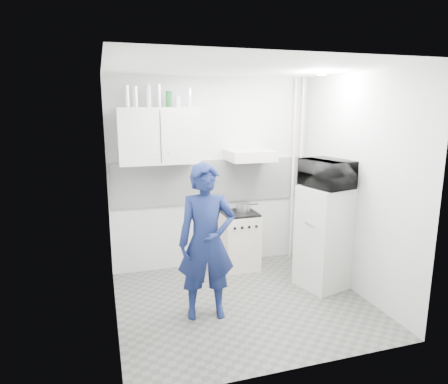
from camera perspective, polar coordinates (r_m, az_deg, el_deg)
name	(u,v)px	position (r m, az deg, el deg)	size (l,w,h in m)	color
floor	(243,303)	(4.77, 2.70, -15.50)	(2.80, 2.80, 0.00)	#5A5A53
ceiling	(245,67)	(4.24, 3.06, 17.39)	(2.80, 2.80, 0.00)	white
wall_back	(213,174)	(5.49, -1.62, 2.58)	(2.80, 2.80, 0.00)	silver
wall_left	(110,201)	(4.07, -15.99, -1.26)	(2.60, 2.60, 0.00)	silver
wall_right	(355,185)	(4.97, 18.20, 0.97)	(2.60, 2.60, 0.00)	silver
person	(207,242)	(4.19, -2.51, -7.16)	(0.60, 0.40, 1.66)	#131D49
stove	(239,241)	(5.58, 2.19, -7.00)	(0.48, 0.48, 0.77)	beige
fridge	(324,238)	(5.08, 14.07, -6.35)	(0.52, 0.52, 1.26)	silver
stove_top	(239,213)	(5.46, 2.23, -3.04)	(0.46, 0.46, 0.03)	black
saucepan	(243,207)	(5.50, 2.74, -2.21)	(0.19, 0.19, 0.11)	silver
microwave	(327,174)	(4.89, 14.55, 2.56)	(0.41, 0.60, 0.33)	black
bottle_a	(127,96)	(5.05, -13.70, 13.14)	(0.06, 0.06, 0.26)	silver
bottle_b	(135,97)	(5.06, -12.56, 13.13)	(0.06, 0.06, 0.25)	silver
bottle_c	(148,96)	(5.08, -10.77, 13.32)	(0.06, 0.06, 0.27)	#B2B7BC
bottle_d	(159,96)	(5.10, -9.31, 13.42)	(0.06, 0.06, 0.28)	silver
canister_a	(169,99)	(5.11, -7.87, 13.01)	(0.08, 0.08, 0.20)	#144C1E
canister_b	(178,102)	(5.13, -6.62, 12.70)	(0.07, 0.07, 0.14)	#B2B7BC
bottle_e	(189,97)	(5.16, -5.03, 13.32)	(0.06, 0.06, 0.24)	#B2B7BC
upper_cabinet	(159,136)	(5.10, -9.32, 7.92)	(1.00, 0.35, 0.70)	silver
range_hood	(250,155)	(5.36, 3.75, 5.24)	(0.60, 0.50, 0.14)	beige
backsplash	(213,181)	(5.49, -1.57, 1.52)	(2.74, 0.03, 0.60)	white
pipe_a	(300,171)	(5.90, 10.86, 3.03)	(0.05, 0.05, 2.60)	beige
pipe_b	(293,171)	(5.85, 9.82, 2.98)	(0.04, 0.04, 2.60)	beige
ceiling_spot_fixture	(322,74)	(4.85, 13.80, 16.05)	(0.10, 0.10, 0.02)	white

